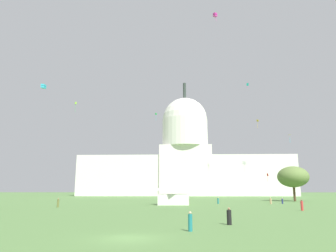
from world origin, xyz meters
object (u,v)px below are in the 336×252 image
Objects in this scene: kite_magenta_high at (215,15)px; kite_red_low at (268,175)px; kite_yellow_mid at (291,136)px; kite_lime_high at (76,103)px; person_teal_lawn_far_right at (218,201)px; kite_white_low at (244,163)px; kite_turquoise_high at (248,85)px; capitol_building at (185,159)px; kite_green_high at (156,114)px; person_tan_front_left at (271,201)px; person_red_back_right at (302,206)px; person_navy_deep_crowd at (282,201)px; person_black_mid_right at (229,217)px; kite_cyan_mid at (43,86)px; tree_east_far at (293,177)px; event_tent at (174,194)px; kite_gold_mid at (258,121)px; person_olive_aisle_center at (58,203)px; person_teal_back_left at (190,222)px.

kite_red_low is at bearing -152.34° from kite_magenta_high.
kite_lime_high is at bearing 61.77° from kite_yellow_mid.
kite_white_low is at bearing -15.02° from person_teal_lawn_far_right.
person_teal_lawn_far_right is 0.69× the size of kite_magenta_high.
kite_turquoise_high is 1.11× the size of kite_yellow_mid.
capitol_building is 34.59× the size of kite_green_high.
capitol_building is 73.22× the size of person_teal_lawn_far_right.
person_teal_lawn_far_right is 72.12m from kite_lime_high.
kite_turquoise_high is (9.49, 60.12, 50.95)m from person_tan_front_left.
person_red_back_right is at bearing -154.74° from kite_lime_high.
capitol_building is 81.95× the size of person_navy_deep_crowd.
person_navy_deep_crowd is 51.62m from kite_red_low.
person_black_mid_right is at bearing 33.23° from person_navy_deep_crowd.
person_red_back_right is 53.71m from kite_magenta_high.
kite_cyan_mid is at bearing -74.63° from kite_green_high.
kite_turquoise_high is at bearing -145.88° from kite_magenta_high.
person_red_back_right is 0.76× the size of kite_magenta_high.
tree_east_far is 13.01m from kite_yellow_mid.
event_tent is 1.69× the size of kite_white_low.
event_tent is 42.12m from person_black_mid_right.
kite_white_low is at bearing -118.73° from kite_lime_high.
kite_gold_mid is at bearing 150.98° from kite_red_low.
tree_east_far is 78.32m from kite_cyan_mid.
kite_gold_mid is (69.52, 44.73, -0.71)m from kite_cyan_mid.
kite_white_low is at bearing -75.05° from capitol_building.
kite_red_low is at bearing -102.50° from person_olive_aisle_center.
kite_white_low reaches higher than person_teal_lawn_far_right.
kite_yellow_mid is at bearing -43.55° from person_teal_lawn_far_right.
person_red_back_right is 99.02m from kite_turquoise_high.
person_olive_aisle_center reaches higher than person_black_mid_right.
person_navy_deep_crowd is 0.88× the size of person_black_mid_right.
kite_gold_mid is (33.16, 50.71, 28.46)m from event_tent.
person_tan_front_left is at bearing 35.82° from kite_white_low.
capitol_building is 106.43m from kite_cyan_mid.
capitol_building is 126.34m from person_red_back_right.
kite_yellow_mid is (0.67, 0.89, 12.96)m from tree_east_far.
kite_green_high is at bearing -90.13° from person_navy_deep_crowd.
kite_cyan_mid is at bearing -31.50° from kite_white_low.
kite_turquoise_high reaches higher than kite_yellow_mid.
kite_green_high reaches higher than kite_yellow_mid.
kite_magenta_high reaches higher than kite_red_low.
capitol_building reaches higher than event_tent.
kite_magenta_high is at bearing -138.06° from tree_east_far.
kite_red_low is (1.10, 32.22, 1.86)m from tree_east_far.
person_navy_deep_crowd is 28.83m from kite_white_low.
tree_east_far is 7.79× the size of person_teal_back_left.
kite_cyan_mid is at bearing 165.42° from kite_lime_high.
event_tent is 4.25× the size of person_olive_aisle_center.
kite_magenta_high is (-24.85, -22.33, 41.91)m from tree_east_far.
kite_magenta_high reaches higher than person_teal_lawn_far_right.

